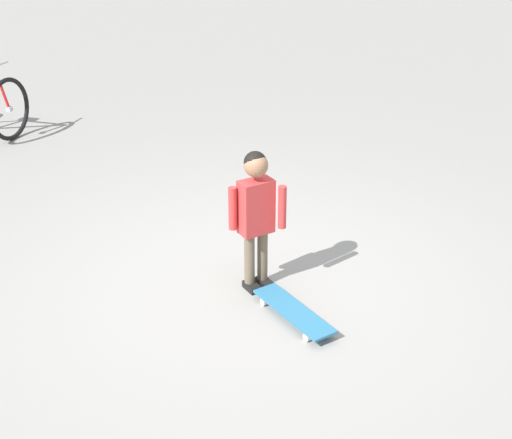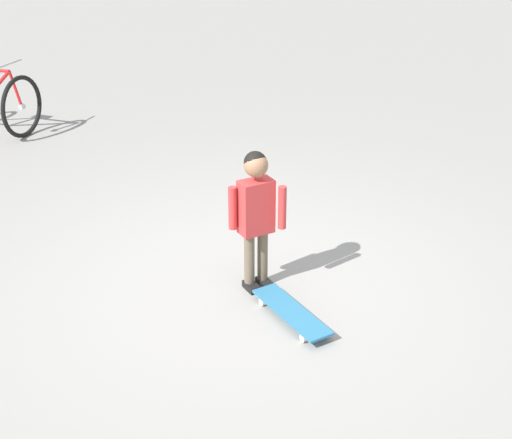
# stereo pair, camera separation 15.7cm
# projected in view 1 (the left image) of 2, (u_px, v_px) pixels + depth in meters

# --- Properties ---
(ground_plane) EXTENTS (50.00, 50.00, 0.00)m
(ground_plane) POSITION_uv_depth(u_px,v_px,m) (247.00, 282.00, 5.36)
(ground_plane) COLOR gray
(child_person) EXTENTS (0.40, 0.27, 1.06)m
(child_person) POSITION_uv_depth(u_px,v_px,m) (256.00, 206.00, 5.02)
(child_person) COLOR brown
(child_person) RESTS_ON ground
(skateboard) EXTENTS (0.61, 0.68, 0.07)m
(skateboard) POSITION_uv_depth(u_px,v_px,m) (294.00, 311.00, 4.90)
(skateboard) COLOR teal
(skateboard) RESTS_ON ground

